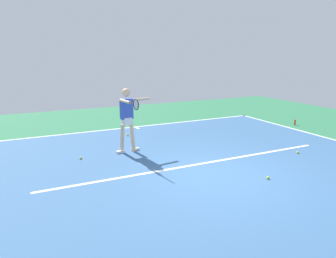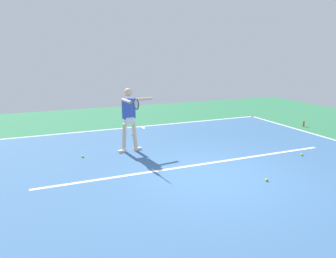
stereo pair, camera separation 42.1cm
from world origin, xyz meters
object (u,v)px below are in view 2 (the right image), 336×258
(tennis_ball_centre_court, at_px, (132,134))
(tennis_ball_near_service_line, at_px, (267,180))
(tennis_player, at_px, (130,115))
(tennis_ball_by_baseline, at_px, (302,155))
(water_bottle, at_px, (304,124))
(tennis_ball_by_sideline, at_px, (83,156))

(tennis_ball_centre_court, bearing_deg, tennis_ball_near_service_line, 107.77)
(tennis_player, height_order, tennis_ball_by_baseline, tennis_player)
(tennis_ball_near_service_line, relative_size, tennis_ball_by_baseline, 1.00)
(tennis_ball_near_service_line, bearing_deg, water_bottle, -142.30)
(tennis_player, relative_size, tennis_ball_by_sideline, 27.90)
(water_bottle, bearing_deg, tennis_player, 4.07)
(tennis_ball_centre_court, distance_m, water_bottle, 6.65)
(tennis_ball_centre_court, relative_size, water_bottle, 0.30)
(tennis_ball_near_service_line, relative_size, water_bottle, 0.30)
(tennis_player, height_order, tennis_ball_by_sideline, tennis_player)
(tennis_ball_near_service_line, distance_m, tennis_ball_centre_court, 5.31)
(tennis_ball_centre_court, height_order, tennis_ball_by_sideline, same)
(tennis_ball_by_sideline, bearing_deg, tennis_ball_near_service_line, 137.56)
(tennis_player, bearing_deg, tennis_ball_by_baseline, 145.50)
(tennis_player, relative_size, water_bottle, 8.37)
(water_bottle, bearing_deg, tennis_ball_by_baseline, 44.10)
(tennis_ball_near_service_line, height_order, tennis_ball_centre_court, same)
(tennis_ball_near_service_line, height_order, water_bottle, water_bottle)
(tennis_player, distance_m, tennis_ball_near_service_line, 4.09)
(tennis_ball_by_baseline, bearing_deg, tennis_player, -27.39)
(water_bottle, bearing_deg, tennis_ball_centre_court, -10.93)
(tennis_ball_by_sideline, bearing_deg, tennis_player, -178.21)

